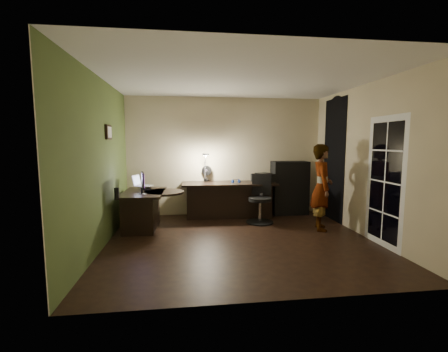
{
  "coord_description": "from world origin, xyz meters",
  "views": [
    {
      "loc": [
        -0.91,
        -4.92,
        1.68
      ],
      "look_at": [
        -0.15,
        1.05,
        1.0
      ],
      "focal_mm": 24.0,
      "sensor_mm": 36.0,
      "label": 1
    }
  ],
  "objects": [
    {
      "name": "phone",
      "position": [
        -1.27,
        1.17,
        0.72
      ],
      "size": [
        0.11,
        0.14,
        0.01
      ],
      "primitive_type": "cube",
      "rotation": [
        0.0,
        0.0,
        -0.4
      ],
      "color": "black",
      "rests_on": "desk_left"
    },
    {
      "name": "notepad",
      "position": [
        -1.67,
        0.78,
        0.72
      ],
      "size": [
        0.21,
        0.24,
        0.01
      ],
      "primitive_type": "cube",
      "rotation": [
        0.0,
        0.0,
        0.4
      ],
      "color": "silver",
      "rests_on": "desk_left"
    },
    {
      "name": "person",
      "position": [
        1.66,
        0.46,
        0.82
      ],
      "size": [
        0.53,
        0.67,
        1.65
      ],
      "primitive_type": "imported",
      "rotation": [
        0.0,
        0.0,
        1.3
      ],
      "color": "#D8A88C",
      "rests_on": "floor"
    },
    {
      "name": "floor",
      "position": [
        0.0,
        0.0,
        -0.01
      ],
      "size": [
        4.5,
        4.0,
        0.01
      ],
      "primitive_type": "cube",
      "color": "black",
      "rests_on": "ground"
    },
    {
      "name": "cabinet",
      "position": [
        1.49,
        1.76,
        0.62
      ],
      "size": [
        0.83,
        0.42,
        1.24
      ],
      "primitive_type": "cube",
      "rotation": [
        0.0,
        0.0,
        0.0
      ],
      "color": "black",
      "rests_on": "floor"
    },
    {
      "name": "laptop_stand",
      "position": [
        -1.74,
        1.15,
        0.76
      ],
      "size": [
        0.28,
        0.26,
        0.1
      ],
      "primitive_type": "cube",
      "rotation": [
        0.0,
        0.0,
        0.34
      ],
      "color": "silver",
      "rests_on": "desk_left"
    },
    {
      "name": "monitor",
      "position": [
        -1.73,
        0.72,
        0.86
      ],
      "size": [
        0.17,
        0.46,
        0.3
      ],
      "primitive_type": "cube",
      "rotation": [
        0.0,
        0.0,
        0.18
      ],
      "color": "black",
      "rests_on": "desk_left"
    },
    {
      "name": "pen",
      "position": [
        -1.35,
        0.59,
        0.72
      ],
      "size": [
        0.06,
        0.13,
        0.01
      ],
      "primitive_type": "cube",
      "rotation": [
        0.0,
        0.0,
        0.37
      ],
      "color": "black",
      "rests_on": "desk_left"
    },
    {
      "name": "wall_back",
      "position": [
        0.0,
        2.0,
        1.35
      ],
      "size": [
        4.5,
        0.01,
        2.7
      ],
      "primitive_type": "cube",
      "color": "#C6B890",
      "rests_on": "floor"
    },
    {
      "name": "ceiling",
      "position": [
        0.0,
        0.0,
        2.71
      ],
      "size": [
        4.5,
        4.0,
        0.01
      ],
      "primitive_type": "cube",
      "color": "silver",
      "rests_on": "floor"
    },
    {
      "name": "green_wall_overlay",
      "position": [
        -2.24,
        0.0,
        1.35
      ],
      "size": [
        0.0,
        4.0,
        2.7
      ],
      "primitive_type": "cube",
      "color": "#465A27",
      "rests_on": "floor"
    },
    {
      "name": "wall_left",
      "position": [
        -2.25,
        0.0,
        1.35
      ],
      "size": [
        0.01,
        4.0,
        2.7
      ],
      "primitive_type": "cube",
      "color": "#C6B890",
      "rests_on": "floor"
    },
    {
      "name": "printer",
      "position": [
        0.8,
        1.54,
        0.9
      ],
      "size": [
        0.55,
        0.49,
        0.2
      ],
      "primitive_type": "cube",
      "rotation": [
        0.0,
        0.0,
        0.4
      ],
      "color": "black",
      "rests_on": "desk_right"
    },
    {
      "name": "french_door",
      "position": [
        2.24,
        -0.55,
        1.05
      ],
      "size": [
        0.02,
        0.92,
        2.1
      ],
      "primitive_type": "cube",
      "color": "white",
      "rests_on": "floor"
    },
    {
      "name": "desk_fan",
      "position": [
        -0.44,
        1.92,
        0.97
      ],
      "size": [
        0.25,
        0.2,
        0.34
      ],
      "primitive_type": "cube",
      "rotation": [
        0.0,
        0.0,
        -0.42
      ],
      "color": "black",
      "rests_on": "desk_right"
    },
    {
      "name": "wall_front",
      "position": [
        0.0,
        -2.0,
        1.35
      ],
      "size": [
        4.5,
        0.01,
        2.7
      ],
      "primitive_type": "cube",
      "color": "#C6B890",
      "rests_on": "floor"
    },
    {
      "name": "desk_left",
      "position": [
        -1.74,
        0.95,
        0.36
      ],
      "size": [
        0.81,
        1.28,
        0.73
      ],
      "primitive_type": "cube",
      "rotation": [
        0.0,
        0.0,
        -0.03
      ],
      "color": "black",
      "rests_on": "floor"
    },
    {
      "name": "laptop",
      "position": [
        -1.74,
        1.15,
        0.92
      ],
      "size": [
        0.4,
        0.38,
        0.22
      ],
      "primitive_type": "cube",
      "rotation": [
        0.0,
        0.0,
        -0.3
      ],
      "color": "silver",
      "rests_on": "laptop_stand"
    },
    {
      "name": "wall_right",
      "position": [
        2.25,
        0.0,
        1.35
      ],
      "size": [
        0.01,
        4.0,
        2.7
      ],
      "primitive_type": "cube",
      "color": "#C6B890",
      "rests_on": "floor"
    },
    {
      "name": "desk_lamp",
      "position": [
        -0.48,
        1.83,
        1.14
      ],
      "size": [
        0.22,
        0.33,
        0.67
      ],
      "primitive_type": "cube",
      "rotation": [
        0.0,
        0.0,
        0.21
      ],
      "color": "black",
      "rests_on": "desk_right"
    },
    {
      "name": "office_chair",
      "position": [
        0.61,
        1.06,
        0.51
      ],
      "size": [
        0.73,
        0.73,
        1.01
      ],
      "primitive_type": "cube",
      "rotation": [
        0.0,
        0.0,
        -0.37
      ],
      "color": "black",
      "rests_on": "floor"
    },
    {
      "name": "mouse",
      "position": [
        -1.69,
        0.64,
        0.73
      ],
      "size": [
        0.07,
        0.09,
        0.03
      ],
      "primitive_type": "ellipsoid",
      "rotation": [
        0.0,
        0.0,
        0.23
      ],
      "color": "silver",
      "rests_on": "desk_left"
    },
    {
      "name": "headphones",
      "position": [
        0.16,
        1.45,
        0.84
      ],
      "size": [
        0.2,
        0.14,
        0.09
      ],
      "primitive_type": "cube",
      "rotation": [
        0.0,
        0.0,
        0.37
      ],
      "color": "navy",
      "rests_on": "desk_right"
    },
    {
      "name": "arched_doorway",
      "position": [
        2.24,
        1.15,
        1.3
      ],
      "size": [
        0.01,
        0.9,
        2.6
      ],
      "primitive_type": "cube",
      "color": "black",
      "rests_on": "floor"
    },
    {
      "name": "framed_picture",
      "position": [
        -2.22,
        0.45,
        1.85
      ],
      "size": [
        0.04,
        0.3,
        0.25
      ],
      "primitive_type": "cube",
      "color": "black",
      "rests_on": "wall_left"
    },
    {
      "name": "speaker",
      "position": [
        -2.09,
        0.28,
        0.82
      ],
      "size": [
        0.09,
        0.09,
        0.2
      ],
      "primitive_type": "cylinder",
      "rotation": [
        0.0,
        0.0,
        0.21
      ],
      "color": "black",
      "rests_on": "desk_left"
    },
    {
      "name": "desk_right",
      "position": [
        0.04,
        1.63,
        0.39
      ],
      "size": [
        2.11,
        0.79,
        0.78
      ],
      "primitive_type": "cube",
      "rotation": [
        0.0,
        0.0,
        -0.03
      ],
      "color": "black",
      "rests_on": "floor"
    }
  ]
}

